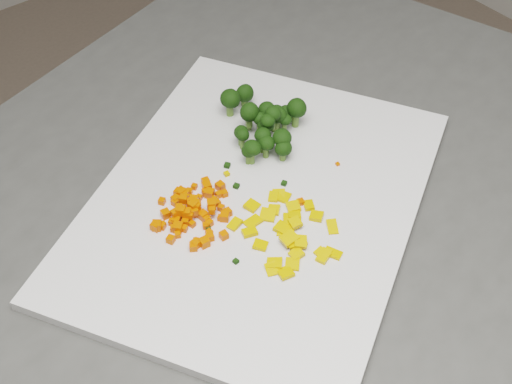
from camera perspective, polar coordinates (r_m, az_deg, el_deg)
cutting_board at (r=0.82m, az=-0.00°, el=-0.78°), size 0.57×0.53×0.01m
carrot_pile at (r=0.79m, az=-5.09°, el=-1.16°), size 0.10×0.10×0.03m
pepper_pile at (r=0.77m, az=2.49°, el=-2.84°), size 0.12×0.12×0.02m
broccoli_pile at (r=0.88m, az=0.44°, el=6.08°), size 0.12×0.12×0.06m
carrot_cube_0 at (r=0.77m, az=-4.15°, el=-4.04°), size 0.01×0.01×0.01m
carrot_cube_1 at (r=0.79m, az=-5.67°, el=-2.37°), size 0.01×0.01×0.01m
carrot_cube_2 at (r=0.78m, az=-6.28°, el=-3.42°), size 0.01×0.01×0.01m
carrot_cube_3 at (r=0.80m, az=-5.87°, el=-1.60°), size 0.01×0.01×0.01m
carrot_cube_4 at (r=0.82m, az=-3.95°, el=0.44°), size 0.01×0.01×0.01m
carrot_cube_5 at (r=0.77m, az=-2.60°, el=-3.48°), size 0.01×0.01×0.01m
carrot_cube_6 at (r=0.81m, az=-3.74°, el=-0.11°), size 0.01×0.01×0.01m
carrot_cube_7 at (r=0.79m, az=-4.84°, el=-1.08°), size 0.01×0.01×0.01m
carrot_cube_8 at (r=0.81m, az=-2.99°, el=-0.21°), size 0.01×0.01×0.01m
carrot_cube_9 at (r=0.80m, az=-5.24°, el=-0.83°), size 0.01×0.01×0.01m
carrot_cube_10 at (r=0.79m, az=-6.52°, el=-1.68°), size 0.01×0.01×0.01m
carrot_cube_11 at (r=0.79m, az=-4.79°, el=-1.12°), size 0.01×0.01×0.01m
carrot_cube_12 at (r=0.81m, az=-4.57°, el=-0.45°), size 0.01×0.01×0.01m
carrot_cube_13 at (r=0.78m, az=-5.75°, el=-2.92°), size 0.01×0.01×0.01m
carrot_cube_14 at (r=0.80m, az=-7.25°, el=-1.75°), size 0.01×0.01×0.01m
carrot_cube_15 at (r=0.79m, az=-4.95°, el=-1.54°), size 0.01×0.01×0.01m
carrot_cube_16 at (r=0.80m, az=-6.18°, el=-1.28°), size 0.01×0.01×0.01m
carrot_cube_17 at (r=0.79m, az=-6.42°, el=-2.28°), size 0.01×0.01×0.01m
carrot_cube_18 at (r=0.80m, az=-5.00°, el=-0.67°), size 0.01×0.01×0.01m
carrot_cube_19 at (r=0.82m, az=-3.96°, el=0.03°), size 0.01×0.01×0.01m
carrot_cube_20 at (r=0.81m, az=-5.65°, el=-0.40°), size 0.01×0.01×0.01m
carrot_cube_21 at (r=0.80m, az=-3.61°, el=-1.10°), size 0.01×0.01×0.01m
carrot_cube_22 at (r=0.80m, az=-2.81°, el=-1.27°), size 0.01×0.01×0.01m
carrot_cube_23 at (r=0.79m, az=-4.27°, el=-1.87°), size 0.01×0.01×0.01m
carrot_cube_24 at (r=0.77m, az=-4.82°, el=-4.14°), size 0.01×0.01×0.01m
carrot_cube_25 at (r=0.80m, az=-4.71°, el=-1.66°), size 0.01×0.01×0.01m
carrot_cube_26 at (r=0.79m, az=-3.54°, el=-1.45°), size 0.01×0.01×0.01m
carrot_cube_27 at (r=0.82m, az=-4.06°, el=0.09°), size 0.01×0.01×0.01m
carrot_cube_28 at (r=0.77m, az=-6.84°, el=-3.79°), size 0.01×0.01×0.01m
carrot_cube_29 at (r=0.79m, az=-3.58°, el=-0.98°), size 0.01×0.01×0.01m
carrot_cube_30 at (r=0.83m, az=-4.96°, el=0.43°), size 0.01×0.01×0.01m
carrot_cube_31 at (r=0.82m, az=-2.89°, el=0.48°), size 0.01×0.01×0.01m
carrot_cube_32 at (r=0.79m, az=-5.08°, el=-1.07°), size 0.01×0.01×0.01m
carrot_cube_33 at (r=0.81m, az=-7.53°, el=-0.73°), size 0.01×0.01×0.01m
carrot_cube_34 at (r=0.80m, az=-5.81°, el=-0.56°), size 0.01×0.01×0.01m
carrot_cube_35 at (r=0.82m, az=-6.21°, el=-0.05°), size 0.01×0.01×0.01m
carrot_cube_36 at (r=0.79m, az=-7.52°, el=-2.70°), size 0.01×0.01×0.01m
carrot_cube_37 at (r=0.79m, az=-8.03°, el=-2.72°), size 0.01×0.01×0.01m
carrot_cube_38 at (r=0.79m, az=-5.29°, el=-1.87°), size 0.01×0.01×0.01m
carrot_cube_39 at (r=0.81m, az=-3.11°, el=-0.87°), size 0.01×0.01×0.01m
carrot_cube_40 at (r=0.77m, az=-3.70°, el=-3.61°), size 0.01×0.01×0.01m
carrot_cube_41 at (r=0.79m, az=-2.52°, el=-1.99°), size 0.01×0.01×0.01m
carrot_cube_42 at (r=0.76m, az=-5.03°, el=-4.38°), size 0.01×0.01×0.01m
carrot_cube_43 at (r=0.79m, az=-4.02°, el=-2.16°), size 0.01×0.01×0.01m
carrot_cube_44 at (r=0.81m, az=-3.35°, el=-0.63°), size 0.01×0.01×0.01m
carrot_cube_45 at (r=0.79m, az=-6.03°, el=-1.40°), size 0.01×0.01×0.01m
carrot_cube_46 at (r=0.82m, az=-4.05°, el=-0.04°), size 0.01×0.01×0.01m
carrot_cube_47 at (r=0.79m, az=-7.94°, el=-2.68°), size 0.01×0.01×0.01m
carrot_cube_48 at (r=0.81m, az=-2.54°, el=-0.12°), size 0.01×0.01×0.01m
carrot_cube_49 at (r=0.78m, az=-3.76°, el=-3.26°), size 0.01×0.01×0.01m
carrot_cube_50 at (r=0.77m, az=-4.82°, el=-3.95°), size 0.01×0.01×0.01m
carrot_cube_51 at (r=0.81m, az=-6.49°, el=-0.84°), size 0.01×0.01×0.01m
carrot_cube_52 at (r=0.82m, az=-5.67°, el=-0.11°), size 0.01×0.01×0.01m
carrot_cube_53 at (r=0.78m, az=-6.62°, el=-2.91°), size 0.01×0.01×0.01m
carrot_cube_54 at (r=0.82m, az=-5.35°, el=0.04°), size 0.01×0.01×0.01m
carrot_cube_55 at (r=0.78m, az=-3.87°, el=-2.56°), size 0.01×0.01×0.01m
carrot_cube_56 at (r=0.81m, az=-6.47°, el=-0.57°), size 0.01×0.01×0.01m
carrot_cube_57 at (r=0.77m, az=-3.92°, el=-3.73°), size 0.01×0.01×0.01m
carrot_cube_58 at (r=0.79m, az=-2.30°, el=-1.65°), size 0.01×0.01×0.01m
carrot_cube_59 at (r=0.79m, az=-6.75°, el=-2.40°), size 0.01×0.01×0.01m
carrot_cube_60 at (r=0.78m, az=-6.28°, el=-2.85°), size 0.01×0.01×0.01m
carrot_cube_61 at (r=0.79m, az=-5.57°, el=-1.67°), size 0.01×0.01×0.01m
carrot_cube_62 at (r=0.79m, az=-2.86°, el=-2.09°), size 0.01×0.01×0.01m
carrot_cube_63 at (r=0.79m, az=-5.12°, el=-2.57°), size 0.01×0.01×0.01m
carrot_cube_64 at (r=0.79m, az=-3.77°, el=-2.49°), size 0.01×0.01×0.01m
carrot_cube_65 at (r=0.78m, az=-4.06°, el=-2.72°), size 0.01×0.01×0.01m
carrot_cube_66 at (r=0.79m, az=-7.58°, el=-2.63°), size 0.01×0.01×0.01m
carrot_cube_67 at (r=0.82m, az=-6.04°, el=-0.02°), size 0.01×0.01×0.01m
carrot_cube_68 at (r=0.82m, az=-6.12°, el=-0.38°), size 0.01×0.01×0.01m
carrot_cube_69 at (r=0.79m, az=-6.02°, el=-1.48°), size 0.01×0.01×0.01m
carrot_cube_70 at (r=0.83m, az=-4.05°, el=0.81°), size 0.01×0.01×0.01m
pepper_chunk_0 at (r=0.76m, az=2.68°, el=-3.74°), size 0.02×0.02×0.01m
pepper_chunk_1 at (r=0.77m, az=0.36°, el=-4.26°), size 0.02×0.02×0.01m
pepper_chunk_2 at (r=0.78m, az=2.39°, el=-3.15°), size 0.02×0.02×0.01m
pepper_chunk_3 at (r=0.74m, az=2.37°, el=-6.48°), size 0.02×0.02×0.01m
pepper_chunk_4 at (r=0.78m, az=-1.71°, el=-2.59°), size 0.02×0.02×0.01m
pepper_chunk_5 at (r=0.75m, az=1.50°, el=-5.75°), size 0.02×0.02×0.01m
pepper_chunk_6 at (r=0.76m, az=5.47°, el=-5.10°), size 0.02×0.02×0.01m
pepper_chunk_7 at (r=0.79m, az=0.96°, el=-1.85°), size 0.02×0.02×0.01m
pepper_chunk_8 at (r=0.79m, az=4.86°, el=-1.93°), size 0.02×0.02×0.01m
pepper_chunk_9 at (r=0.78m, az=2.12°, el=-2.92°), size 0.02×0.02×0.01m
pepper_chunk_10 at (r=0.80m, az=3.08°, el=-1.78°), size 0.02×0.02×0.01m
pepper_chunk_11 at (r=0.81m, az=4.24°, el=-1.06°), size 0.02×0.02×0.01m
pepper_chunk_12 at (r=0.80m, az=-0.32°, el=-1.11°), size 0.02×0.02×0.01m
pepper_chunk_13 at (r=0.76m, az=6.17°, el=-4.88°), size 0.02×0.02×0.01m
pepper_chunk_14 at (r=0.80m, az=3.00°, el=-1.18°), size 0.02×0.02×0.01m
pepper_chunk_15 at (r=0.79m, az=-0.24°, el=-2.39°), size 0.02×0.01×0.00m
pepper_chunk_16 at (r=0.75m, az=2.93°, el=-5.79°), size 0.02×0.02×0.00m
pepper_chunk_17 at (r=0.81m, az=1.83°, el=-0.27°), size 0.02×0.02×0.01m
pepper_chunk_18 at (r=0.81m, az=2.18°, el=-0.39°), size 0.02×0.02×0.00m
pepper_chunk_19 at (r=0.79m, az=6.13°, el=-2.80°), size 0.02×0.02×0.01m
pepper_chunk_20 at (r=0.79m, az=2.90°, el=-2.11°), size 0.02×0.02×0.01m
pepper_chunk_21 at (r=0.77m, az=3.44°, el=-4.35°), size 0.02×0.01×0.01m
pepper_chunk_22 at (r=0.76m, az=3.58°, el=-3.97°), size 0.02×0.02×0.01m
pepper_chunk_23 at (r=0.76m, az=5.34°, el=-4.95°), size 0.01×0.02×0.01m
pepper_chunk_24 at (r=0.78m, az=-0.51°, el=-3.23°), size 0.02×0.02×0.01m
pepper_chunk_25 at (r=0.81m, az=1.40°, el=-0.37°), size 0.02×0.02×0.01m
pepper_chunk_26 at (r=0.75m, az=1.26°, el=-6.20°), size 0.02×0.02×0.01m
pepper_chunk_27 at (r=0.80m, az=1.44°, el=-1.44°), size 0.02×0.02×0.01m
pepper_chunk_28 at (r=0.76m, az=3.17°, el=-4.06°), size 0.02×0.02×0.01m
pepper_chunk_29 at (r=0.76m, az=3.26°, el=-4.98°), size 0.01×0.01×0.01m
pepper_chunk_30 at (r=0.78m, az=3.17°, el=-2.46°), size 0.02×0.02×0.01m
broccoli_floret_0 at (r=0.86m, az=-1.11°, el=4.21°), size 0.02×0.02×0.03m
broccoli_floret_1 at (r=0.89m, az=3.20°, el=6.26°), size 0.03×0.03×0.04m
broccoli_floret_2 at (r=0.87m, az=0.73°, el=4.98°), size 0.03×0.03×0.03m
broccoli_floret_3 at (r=0.89m, az=1.68°, el=5.77°), size 0.03×0.03×0.04m
broccoli_floret_4 at (r=0.89m, az=1.53°, el=5.84°), size 0.03×0.03×0.04m
broccoli_floret_5 at (r=0.89m, az=2.30°, el=5.41°), size 0.02×0.02×0.03m
broccoli_floret_6 at (r=0.89m, az=-0.60°, el=5.83°), size 0.03×0.03×0.03m
broccoli_floret_7 at (r=0.87m, az=-1.23°, el=4.46°), size 0.02×0.02×0.03m
broccoli_floret_8 at (r=0.89m, az=0.83°, el=6.12°), size 0.03×0.03×0.03m
broccoli_floret_9 at (r=0.86m, az=0.89°, el=5.38°), size 0.02×0.02×0.03m
broccoli_floret_10 at (r=0.91m, az=-2.12°, el=7.08°), size 0.04×0.04×0.04m
broccoli_floret_11 at (r=0.84m, az=-0.35°, el=3.15°), size 0.03×0.03×0.03m
broccoli_floret_12 at (r=0.86m, az=2.03°, el=3.96°), size 0.03×0.03×0.03m
broccoli_floret_13 at (r=0.88m, az=0.24°, el=5.58°), size 0.02×0.02×0.03m
broccoli_floret_14 at (r=0.87m, az=1.32°, el=5.88°), size 0.03×0.03×0.03m
broccoli_floret_15 at (r=0.87m, az=-0.57°, el=6.08°), size 0.03×0.03×0.03m
broccoli_floret_16 at (r=0.90m, az=2.33°, el=6.08°), size 0.03×0.03×0.03m
broccoli_floret_17 at (r=0.85m, az=0.79°, el=3.58°), size 0.03×0.03×0.03m
broccoli_floret_18 at (r=0.86m, az=0.49°, el=4.11°), size 0.03×0.03×0.03m
broccoli_floret_19 at (r=0.85m, az=2.15°, el=3.27°), size 0.03×0.03×0.03m
broccoli_floret_20 at (r=0.93m, az=-0.94°, el=7.65°), size 0.03×0.03×0.03m
broccoli_floret_21 at (r=0.85m, az=-0.65°, el=2.97°), size 0.02×0.02×0.03m
stray_bit_0 at (r=0.78m, az=1.92°, el=-2.64°), size 0.01×0.01×0.00m
stray_bit_1 at (r=0.82m, az=-1.59°, el=0.49°), size 0.01×0.01×0.00m
stray_bit_2 at (r=0.84m, az=-2.36°, el=1.46°), size 0.01×0.01×0.00m
stray_bit_3 at (r=0.86m, az=6.54°, el=2.24°), size 0.01×0.01×0.00m
stray_bit_4 at (r=0.78m, az=-3.84°, el=-2.85°), size 0.01×0.01×0.00m
stray_bit_5 at (r=0.81m, az=3.57°, el=-0.80°), size 0.01×0.01×0.01m
stray_bit_6 at (r=0.85m, az=-2.32°, el=2.15°), size 0.01×0.01×0.00m
stray_bit_7 at (r=0.75m, az=-1.62°, el=-5.56°), size 0.01×0.01×0.00m
stray_bit_8 at (r=0.83m, az=2.26°, el=0.71°), size 0.01×0.01×0.00m
stray_bit_9 at (r=0.79m, az=2.58°, el=-2.47°), size 0.01×0.01×0.00m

